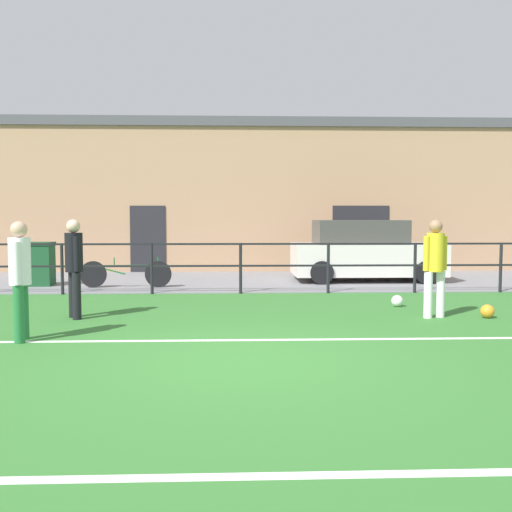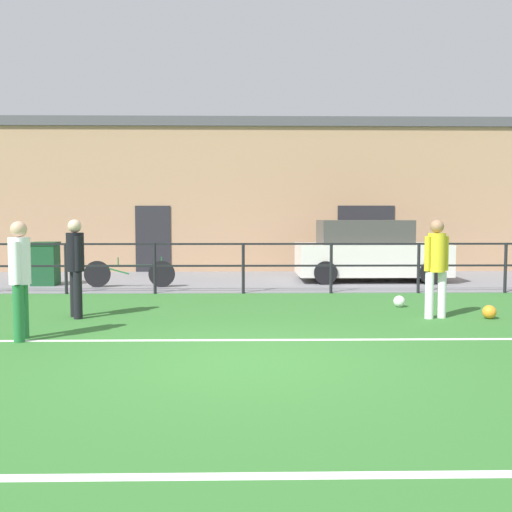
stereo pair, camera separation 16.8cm
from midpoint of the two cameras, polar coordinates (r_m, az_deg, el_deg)
name	(u,v)px [view 1 (the left image)]	position (r m, az deg, el deg)	size (l,w,h in m)	color
ground	(245,363)	(6.76, -1.88, -10.92)	(60.00, 44.00, 0.04)	#33702D
field_line_touchline	(243,340)	(7.88, -1.91, -8.61)	(36.00, 0.11, 0.00)	white
field_line_hash	(252,476)	(3.96, -1.73, -21.66)	(36.00, 0.11, 0.00)	white
pavement_strip	(240,281)	(15.13, -1.99, -2.55)	(48.00, 5.00, 0.02)	slate
perimeter_fence	(241,261)	(12.58, -1.98, -0.49)	(36.07, 0.07, 1.15)	black
clubhouse_facade	(239,196)	(18.75, -2.02, 6.15)	(28.00, 2.56, 4.88)	tan
player_goalkeeper	(74,262)	(9.95, -18.62, -0.63)	(0.30, 0.42, 1.69)	black
player_striker	(20,273)	(8.38, -23.58, -1.65)	(0.29, 0.45, 1.67)	#237038
player_winger	(435,262)	(9.96, 17.43, -0.62)	(0.45, 0.29, 1.68)	white
soccer_ball_match	(397,301)	(11.10, 13.86, -4.50)	(0.22, 0.22, 0.22)	white
soccer_ball_spare	(487,311)	(10.32, 22.21, -5.27)	(0.23, 0.23, 0.23)	orange
parked_car_red	(364,252)	(15.34, 10.75, 0.40)	(3.97, 1.91, 1.64)	silver
bicycle_parked_0	(126,274)	(13.93, -13.57, -1.77)	(2.22, 0.04, 0.74)	black
trash_bin_0	(40,264)	(14.95, -21.56, -0.74)	(0.64, 0.54, 1.09)	#194C28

